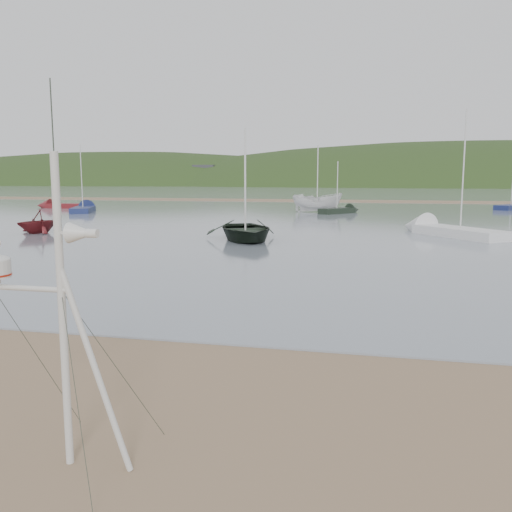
% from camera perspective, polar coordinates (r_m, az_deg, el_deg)
% --- Properties ---
extents(ground, '(560.00, 560.00, 0.00)m').
position_cam_1_polar(ground, '(8.13, -21.17, -16.55)').
color(ground, brown).
rests_on(ground, ground).
extents(water, '(560.00, 256.00, 0.04)m').
position_cam_1_polar(water, '(138.16, 11.14, 6.77)').
color(water, slate).
rests_on(water, ground).
extents(sandbar, '(560.00, 7.00, 0.07)m').
position_cam_1_polar(sandbar, '(76.25, 9.67, 5.73)').
color(sandbar, brown).
rests_on(sandbar, water).
extents(hill_ridge, '(620.00, 180.00, 80.00)m').
position_cam_1_polar(hill_ridge, '(242.58, 16.16, 2.52)').
color(hill_ridge, '#1F3315').
rests_on(hill_ridge, ground).
extents(far_cottages, '(294.40, 6.30, 8.00)m').
position_cam_1_polar(far_cottages, '(202.06, 12.61, 8.29)').
color(far_cottages, beige).
rests_on(far_cottages, ground).
extents(mast_rig, '(1.95, 2.08, 4.40)m').
position_cam_1_polar(mast_rig, '(6.75, -19.99, -11.93)').
color(mast_rig, silver).
rests_on(mast_rig, ground).
extents(boat_dark, '(3.93, 2.51, 5.33)m').
position_cam_1_polar(boat_dark, '(28.36, -1.14, 7.01)').
color(boat_dark, black).
rests_on(boat_dark, water).
extents(boat_red, '(2.62, 2.14, 2.63)m').
position_cam_1_polar(boat_red, '(34.62, -22.06, 4.41)').
color(boat_red, maroon).
rests_on(boat_red, water).
extents(boat_white, '(1.83, 1.78, 4.73)m').
position_cam_1_polar(boat_white, '(52.00, 6.48, 7.22)').
color(boat_white, silver).
rests_on(boat_white, water).
extents(dinghy_red_far, '(5.98, 1.50, 1.45)m').
position_cam_1_polar(dinghy_red_far, '(62.57, -20.36, 4.99)').
color(dinghy_red_far, maroon).
rests_on(dinghy_red_far, ground).
extents(sailboat_blue_near, '(4.19, 7.09, 6.93)m').
position_cam_1_polar(sailboat_blue_near, '(55.83, -17.48, 4.80)').
color(sailboat_blue_near, '#16204E').
rests_on(sailboat_blue_near, ground).
extents(sailboat_dark_mid, '(4.00, 4.77, 5.08)m').
position_cam_1_polar(sailboat_dark_mid, '(51.14, 9.34, 4.79)').
color(sailboat_dark_mid, black).
rests_on(sailboat_dark_mid, ground).
extents(sailboat_white_near, '(6.09, 7.32, 7.64)m').
position_cam_1_polar(sailboat_white_near, '(33.82, 18.18, 2.73)').
color(sailboat_white_near, silver).
rests_on(sailboat_white_near, ground).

